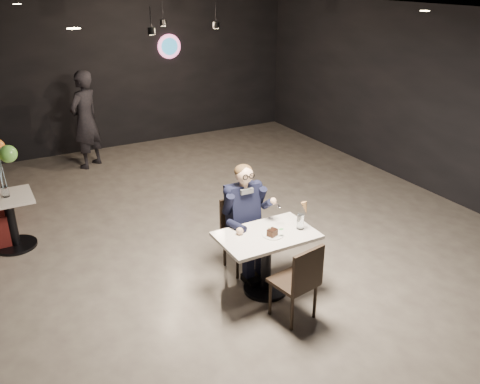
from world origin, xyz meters
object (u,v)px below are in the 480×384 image
chair_far (243,236)px  chair_near (293,280)px  sundae_glass (300,222)px  main_table (266,263)px  side_table (11,221)px  passerby (85,120)px  balloon_vase (5,192)px  seated_man (243,217)px

chair_far → chair_near: same height
chair_near → sundae_glass: bearing=40.3°
main_table → side_table: (-2.46, 2.52, 0.02)m
sundae_glass → passerby: size_ratio=0.10×
sundae_glass → balloon_vase: 3.86m
seated_man → sundae_glass: bearing=-57.4°
sundae_glass → side_table: (-2.86, 2.59, -0.44)m
seated_man → balloon_vase: size_ratio=10.17×
main_table → seated_man: bearing=90.0°
balloon_vase → main_table: bearing=-45.7°
chair_far → seated_man: bearing=0.0°
chair_far → balloon_vase: 3.17m
main_table → seated_man: seated_man is taller
seated_man → balloon_vase: bearing=141.3°
sundae_glass → passerby: (-1.20, 5.24, 0.07)m
seated_man → passerby: (-0.80, 4.61, 0.19)m
chair_far → chair_near: 1.10m
main_table → chair_far: 0.56m
chair_near → side_table: size_ratio=1.16×
passerby → main_table: bearing=62.6°
chair_near → passerby: (-0.80, 5.72, 0.45)m
chair_near → side_table: (-2.46, 3.07, -0.06)m
main_table → chair_far: (0.00, 0.55, 0.09)m
chair_far → sundae_glass: 0.84m
main_table → chair_far: bearing=90.0°
seated_man → main_table: bearing=-90.0°
chair_far → passerby: passerby is taller
balloon_vase → chair_near: bearing=-51.3°
chair_far → sundae_glass: bearing=-57.4°
seated_man → side_table: seated_man is taller
balloon_vase → side_table: bearing=-90.0°
side_table → balloon_vase: size_ratio=5.62×
chair_far → side_table: bearing=141.3°
side_table → sundae_glass: bearing=-42.2°
chair_near → seated_man: 1.14m
sundae_glass → side_table: size_ratio=0.23×
chair_near → balloon_vase: size_ratio=6.50×
passerby → side_table: bearing=21.6°
sundae_glass → chair_near: bearing=-129.9°
passerby → balloon_vase: bearing=21.6°
chair_near → sundae_glass: size_ratio=4.99×
chair_far → seated_man: seated_man is taller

